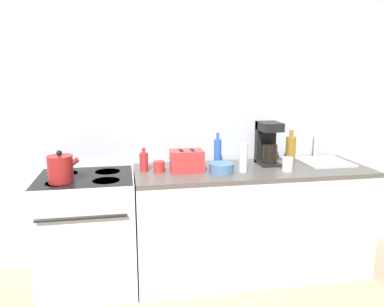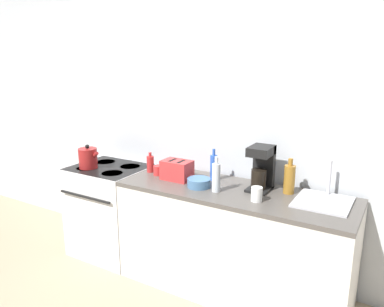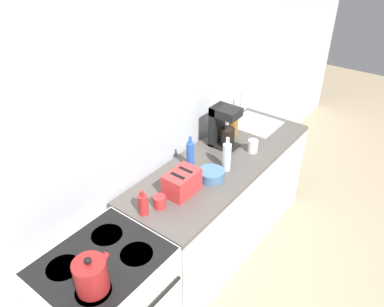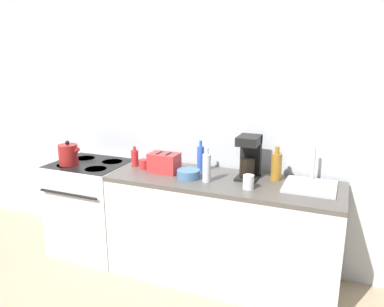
{
  "view_description": "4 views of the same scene",
  "coord_description": "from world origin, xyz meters",
  "px_view_note": "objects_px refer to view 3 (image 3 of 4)",
  "views": [
    {
      "loc": [
        -0.32,
        -2.46,
        1.64
      ],
      "look_at": [
        0.19,
        0.43,
        1.01
      ],
      "focal_mm": 35.0,
      "sensor_mm": 36.0,
      "label": 1
    },
    {
      "loc": [
        1.8,
        -2.25,
        1.91
      ],
      "look_at": [
        0.25,
        0.38,
        1.12
      ],
      "focal_mm": 35.0,
      "sensor_mm": 36.0,
      "label": 2
    },
    {
      "loc": [
        -1.48,
        -1.0,
        2.54
      ],
      "look_at": [
        0.35,
        0.4,
        1.07
      ],
      "focal_mm": 35.0,
      "sensor_mm": 36.0,
      "label": 3
    },
    {
      "loc": [
        1.54,
        -2.43,
        1.86
      ],
      "look_at": [
        0.38,
        0.35,
        1.07
      ],
      "focal_mm": 35.0,
      "sensor_mm": 36.0,
      "label": 4
    }
  ],
  "objects_px": {
    "bottle_red": "(143,204)",
    "toaster": "(182,183)",
    "coffee_maker": "(223,126)",
    "bottle_clear": "(227,157)",
    "cup_white": "(253,146)",
    "kettle": "(91,276)",
    "bottle_blue": "(190,155)",
    "bottle_amber": "(234,123)",
    "bowl": "(211,175)",
    "cup_red": "(160,202)"
  },
  "relations": [
    {
      "from": "toaster",
      "to": "cup_white",
      "type": "xyz_separation_m",
      "value": [
        0.77,
        -0.13,
        -0.03
      ]
    },
    {
      "from": "kettle",
      "to": "bottle_blue",
      "type": "relative_size",
      "value": 0.83
    },
    {
      "from": "toaster",
      "to": "bottle_red",
      "type": "relative_size",
      "value": 1.37
    },
    {
      "from": "bottle_blue",
      "to": "cup_red",
      "type": "distance_m",
      "value": 0.51
    },
    {
      "from": "bottle_clear",
      "to": "bowl",
      "type": "height_order",
      "value": "bottle_clear"
    },
    {
      "from": "coffee_maker",
      "to": "cup_white",
      "type": "bearing_deg",
      "value": -75.78
    },
    {
      "from": "cup_white",
      "to": "bottle_blue",
      "type": "bearing_deg",
      "value": 151.37
    },
    {
      "from": "toaster",
      "to": "bottle_amber",
      "type": "height_order",
      "value": "bottle_amber"
    },
    {
      "from": "coffee_maker",
      "to": "bottle_clear",
      "type": "distance_m",
      "value": 0.37
    },
    {
      "from": "bottle_clear",
      "to": "bottle_red",
      "type": "distance_m",
      "value": 0.77
    },
    {
      "from": "bottle_clear",
      "to": "cup_red",
      "type": "bearing_deg",
      "value": 169.71
    },
    {
      "from": "coffee_maker",
      "to": "bottle_clear",
      "type": "relative_size",
      "value": 1.26
    },
    {
      "from": "bottle_red",
      "to": "toaster",
      "type": "bearing_deg",
      "value": -10.37
    },
    {
      "from": "kettle",
      "to": "toaster",
      "type": "xyz_separation_m",
      "value": [
        0.91,
        0.14,
        -0.01
      ]
    },
    {
      "from": "bottle_amber",
      "to": "bowl",
      "type": "height_order",
      "value": "bottle_amber"
    },
    {
      "from": "toaster",
      "to": "bottle_red",
      "type": "distance_m",
      "value": 0.33
    },
    {
      "from": "coffee_maker",
      "to": "bottle_amber",
      "type": "xyz_separation_m",
      "value": [
        0.22,
        0.02,
        -0.07
      ]
    },
    {
      "from": "bottle_clear",
      "to": "cup_red",
      "type": "distance_m",
      "value": 0.65
    },
    {
      "from": "coffee_maker",
      "to": "toaster",
      "type": "bearing_deg",
      "value": -169.28
    },
    {
      "from": "bowl",
      "to": "coffee_maker",
      "type": "bearing_deg",
      "value": 24.68
    },
    {
      "from": "bottle_amber",
      "to": "bottle_red",
      "type": "height_order",
      "value": "bottle_amber"
    },
    {
      "from": "kettle",
      "to": "bottle_red",
      "type": "xyz_separation_m",
      "value": [
        0.59,
        0.2,
        -0.02
      ]
    },
    {
      "from": "coffee_maker",
      "to": "bottle_clear",
      "type": "xyz_separation_m",
      "value": [
        -0.28,
        -0.23,
        -0.07
      ]
    },
    {
      "from": "kettle",
      "to": "cup_white",
      "type": "bearing_deg",
      "value": 0.27
    },
    {
      "from": "bottle_clear",
      "to": "bottle_blue",
      "type": "distance_m",
      "value": 0.28
    },
    {
      "from": "bottle_clear",
      "to": "bottle_blue",
      "type": "xyz_separation_m",
      "value": [
        -0.14,
        0.24,
        -0.0
      ]
    },
    {
      "from": "bottle_amber",
      "to": "bottle_red",
      "type": "relative_size",
      "value": 1.51
    },
    {
      "from": "coffee_maker",
      "to": "cup_red",
      "type": "xyz_separation_m",
      "value": [
        -0.92,
        -0.11,
        -0.14
      ]
    },
    {
      "from": "kettle",
      "to": "bottle_red",
      "type": "bearing_deg",
      "value": 18.42
    },
    {
      "from": "bottle_clear",
      "to": "bottle_amber",
      "type": "distance_m",
      "value": 0.56
    },
    {
      "from": "bowl",
      "to": "bottle_red",
      "type": "bearing_deg",
      "value": 167.25
    },
    {
      "from": "cup_red",
      "to": "bowl",
      "type": "bearing_deg",
      "value": -11.32
    },
    {
      "from": "bottle_amber",
      "to": "cup_red",
      "type": "xyz_separation_m",
      "value": [
        -1.14,
        -0.14,
        -0.07
      ]
    },
    {
      "from": "coffee_maker",
      "to": "bowl",
      "type": "height_order",
      "value": "coffee_maker"
    },
    {
      "from": "kettle",
      "to": "bottle_blue",
      "type": "height_order",
      "value": "bottle_blue"
    },
    {
      "from": "bottle_blue",
      "to": "toaster",
      "type": "bearing_deg",
      "value": -153.06
    },
    {
      "from": "bottle_amber",
      "to": "coffee_maker",
      "type": "bearing_deg",
      "value": -173.57
    },
    {
      "from": "bottle_blue",
      "to": "bottle_amber",
      "type": "bearing_deg",
      "value": 1.44
    },
    {
      "from": "coffee_maker",
      "to": "bottle_red",
      "type": "height_order",
      "value": "coffee_maker"
    },
    {
      "from": "bottle_blue",
      "to": "cup_white",
      "type": "xyz_separation_m",
      "value": [
        0.49,
        -0.27,
        -0.06
      ]
    },
    {
      "from": "toaster",
      "to": "bottle_red",
      "type": "xyz_separation_m",
      "value": [
        -0.33,
        0.06,
        -0.01
      ]
    },
    {
      "from": "bottle_clear",
      "to": "bottle_amber",
      "type": "xyz_separation_m",
      "value": [
        0.5,
        0.25,
        -0.0
      ]
    },
    {
      "from": "kettle",
      "to": "bottle_amber",
      "type": "distance_m",
      "value": 1.86
    },
    {
      "from": "bowl",
      "to": "bottle_blue",
      "type": "bearing_deg",
      "value": 84.18
    },
    {
      "from": "toaster",
      "to": "bowl",
      "type": "bearing_deg",
      "value": -15.7
    },
    {
      "from": "bottle_red",
      "to": "cup_white",
      "type": "height_order",
      "value": "bottle_red"
    },
    {
      "from": "bottle_amber",
      "to": "cup_red",
      "type": "distance_m",
      "value": 1.15
    },
    {
      "from": "bottle_amber",
      "to": "cup_white",
      "type": "distance_m",
      "value": 0.33
    },
    {
      "from": "cup_white",
      "to": "bowl",
      "type": "bearing_deg",
      "value": 173.97
    },
    {
      "from": "bowl",
      "to": "kettle",
      "type": "bearing_deg",
      "value": -176.95
    }
  ]
}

